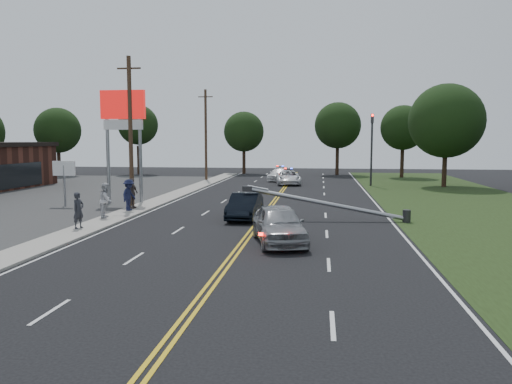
# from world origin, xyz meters

# --- Properties ---
(ground) EXTENTS (120.00, 120.00, 0.00)m
(ground) POSITION_xyz_m (0.00, 0.00, 0.00)
(ground) COLOR black
(ground) RESTS_ON ground
(sidewalk) EXTENTS (1.80, 70.00, 0.12)m
(sidewalk) POSITION_xyz_m (-8.40, 10.00, 0.06)
(sidewalk) COLOR gray
(sidewalk) RESTS_ON ground
(grass_verge) EXTENTS (12.00, 80.00, 0.01)m
(grass_verge) POSITION_xyz_m (13.50, 10.00, 0.01)
(grass_verge) COLOR black
(grass_verge) RESTS_ON ground
(centerline_yellow) EXTENTS (0.36, 80.00, 0.00)m
(centerline_yellow) POSITION_xyz_m (0.00, 10.00, 0.01)
(centerline_yellow) COLOR gold
(centerline_yellow) RESTS_ON ground
(pylon_sign) EXTENTS (3.20, 0.35, 8.00)m
(pylon_sign) POSITION_xyz_m (-10.50, 14.00, 6.00)
(pylon_sign) COLOR gray
(pylon_sign) RESTS_ON ground
(small_sign) EXTENTS (1.60, 0.14, 3.10)m
(small_sign) POSITION_xyz_m (-14.00, 12.00, 2.33)
(small_sign) COLOR gray
(small_sign) RESTS_ON ground
(traffic_signal) EXTENTS (0.28, 0.41, 7.05)m
(traffic_signal) POSITION_xyz_m (8.30, 30.00, 4.21)
(traffic_signal) COLOR #2D2D30
(traffic_signal) RESTS_ON ground
(fallen_streetlight) EXTENTS (9.36, 0.44, 1.91)m
(fallen_streetlight) POSITION_xyz_m (4.19, 8.00, 0.92)
(fallen_streetlight) COLOR #2D2D30
(fallen_streetlight) RESTS_ON ground
(utility_pole_mid) EXTENTS (1.60, 0.28, 10.00)m
(utility_pole_mid) POSITION_xyz_m (-9.20, 12.00, 5.08)
(utility_pole_mid) COLOR #382619
(utility_pole_mid) RESTS_ON ground
(utility_pole_far) EXTENTS (1.60, 0.28, 10.00)m
(utility_pole_far) POSITION_xyz_m (-9.20, 34.00, 5.08)
(utility_pole_far) COLOR #382619
(utility_pole_far) RESTS_ON ground
(tree_4) EXTENTS (5.68, 5.68, 8.56)m
(tree_4) POSITION_xyz_m (-29.54, 39.49, 5.70)
(tree_4) COLOR black
(tree_4) RESTS_ON ground
(tree_5) EXTENTS (5.21, 5.21, 9.09)m
(tree_5) POSITION_xyz_m (-20.41, 43.21, 6.46)
(tree_5) COLOR black
(tree_5) RESTS_ON ground
(tree_6) EXTENTS (5.33, 5.33, 8.27)m
(tree_6) POSITION_xyz_m (-6.81, 46.01, 5.59)
(tree_6) COLOR black
(tree_6) RESTS_ON ground
(tree_7) EXTENTS (5.92, 5.92, 9.33)m
(tree_7) POSITION_xyz_m (5.50, 45.37, 6.36)
(tree_7) COLOR black
(tree_7) RESTS_ON ground
(tree_8) EXTENTS (5.36, 5.36, 8.66)m
(tree_8) POSITION_xyz_m (13.12, 41.90, 5.96)
(tree_8) COLOR black
(tree_8) RESTS_ON ground
(tree_9) EXTENTS (7.08, 7.08, 9.87)m
(tree_9) POSITION_xyz_m (15.24, 30.02, 6.32)
(tree_9) COLOR black
(tree_9) RESTS_ON ground
(crashed_sedan) EXTENTS (1.64, 4.51, 1.48)m
(crashed_sedan) POSITION_xyz_m (-0.93, 8.11, 0.74)
(crashed_sedan) COLOR black
(crashed_sedan) RESTS_ON ground
(waiting_sedan) EXTENTS (3.14, 5.30, 1.69)m
(waiting_sedan) POSITION_xyz_m (1.57, 1.63, 0.85)
(waiting_sedan) COLOR gray
(waiting_sedan) RESTS_ON ground
(emergency_a) EXTENTS (2.94, 5.34, 1.42)m
(emergency_a) POSITION_xyz_m (0.12, 30.62, 0.71)
(emergency_a) COLOR white
(emergency_a) RESTS_ON ground
(emergency_b) EXTENTS (2.75, 5.15, 1.42)m
(emergency_b) POSITION_xyz_m (-1.09, 35.11, 0.71)
(emergency_b) COLOR silver
(emergency_b) RESTS_ON ground
(bystander_a) EXTENTS (0.61, 0.76, 1.82)m
(bystander_a) POSITION_xyz_m (-8.63, 3.35, 1.03)
(bystander_a) COLOR #27282F
(bystander_a) RESTS_ON sidewalk
(bystander_b) EXTENTS (0.91, 1.08, 1.99)m
(bystander_b) POSITION_xyz_m (-8.75, 6.89, 1.11)
(bystander_b) COLOR #BBBBC0
(bystander_b) RESTS_ON sidewalk
(bystander_c) EXTENTS (0.92, 1.36, 1.96)m
(bystander_c) POSITION_xyz_m (-8.52, 9.75, 1.10)
(bystander_c) COLOR #171B3B
(bystander_c) RESTS_ON sidewalk
(bystander_d) EXTENTS (0.80, 1.24, 1.96)m
(bystander_d) POSITION_xyz_m (-8.72, 10.68, 1.10)
(bystander_d) COLOR #4F433F
(bystander_d) RESTS_ON sidewalk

